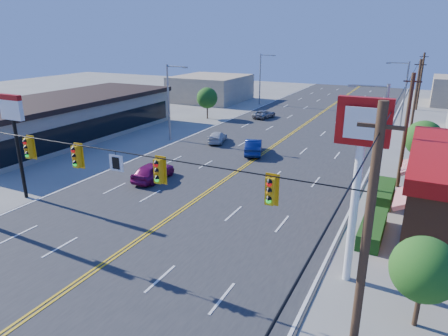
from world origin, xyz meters
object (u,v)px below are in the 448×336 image
at_px(kfc_pylon, 360,156).
at_px(car_blue, 253,147).
at_px(pizza_hut_sign, 14,125).
at_px(car_white, 217,138).
at_px(signal_span, 95,171).
at_px(car_magenta, 153,172).
at_px(car_silver, 264,114).

bearing_deg(kfc_pylon, car_blue, 124.76).
height_order(pizza_hut_sign, car_white, pizza_hut_sign).
distance_m(signal_span, car_blue, 21.44).
bearing_deg(car_blue, signal_span, 72.04).
distance_m(car_magenta, car_white, 12.53).
xyz_separation_m(car_white, car_silver, (-0.25, 14.30, -0.02)).
relative_size(kfc_pylon, car_silver, 2.18).
bearing_deg(kfc_pylon, car_white, 131.20).
bearing_deg(car_white, pizza_hut_sign, 59.63).
relative_size(kfc_pylon, pizza_hut_sign, 1.24).
height_order(pizza_hut_sign, car_magenta, pizza_hut_sign).
bearing_deg(car_silver, signal_span, 109.14).
bearing_deg(car_white, car_blue, 140.39).
bearing_deg(car_white, car_magenta, 78.47).
bearing_deg(signal_span, pizza_hut_sign, 159.81).
height_order(signal_span, kfc_pylon, signal_span).
bearing_deg(pizza_hut_sign, signal_span, -20.19).
xyz_separation_m(car_magenta, car_silver, (-1.12, 26.80, -0.17)).
distance_m(kfc_pylon, car_silver, 38.11).
bearing_deg(car_silver, car_magenta, 102.45).
distance_m(signal_span, car_silver, 38.32).
bearing_deg(car_blue, kfc_pylon, 104.92).
bearing_deg(car_magenta, signal_span, 112.88).
bearing_deg(car_magenta, car_silver, -89.14).
relative_size(car_magenta, car_white, 1.08).
bearing_deg(signal_span, car_silver, 99.09).
xyz_separation_m(car_magenta, car_blue, (4.20, 10.23, 0.01)).
xyz_separation_m(signal_span, pizza_hut_sign, (-10.88, 4.00, 0.30)).
relative_size(kfc_pylon, car_magenta, 2.05).
relative_size(car_blue, car_silver, 1.11).
height_order(pizza_hut_sign, car_blue, pizza_hut_sign).
xyz_separation_m(signal_span, car_silver, (-6.01, 37.59, -4.34)).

